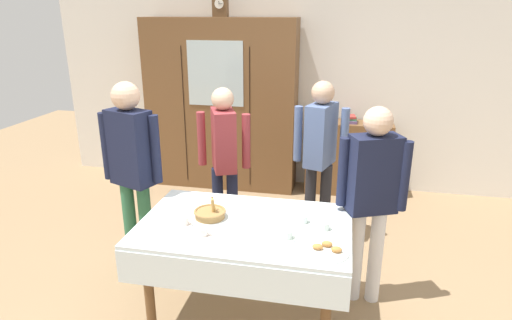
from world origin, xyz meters
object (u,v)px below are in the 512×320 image
Objects in this scene: tea_cup_near_left at (202,233)px; spoon_far_right at (184,207)px; bookshelf_low at (348,158)px; spoon_far_left at (273,214)px; bread_basket at (210,213)px; pastry_plate at (327,250)px; tea_cup_far_left at (302,220)px; person_beside_shelf at (224,152)px; spoon_mid_left at (298,212)px; person_by_cabinet at (372,189)px; tea_cup_back_edge at (324,227)px; tea_cup_front_edge at (183,222)px; wall_cabinet at (221,105)px; mantel_clock at (220,6)px; person_behind_table_left at (132,161)px; dining_table at (244,240)px; book_stack at (350,119)px; person_near_right_end at (320,147)px; tea_cup_center at (287,235)px.

spoon_far_right is at bearing 124.98° from tea_cup_near_left.
bookshelf_low is 8.78× the size of spoon_far_right.
bookshelf_low is at bearing 76.99° from spoon_far_left.
bread_basket reaches higher than pastry_plate.
person_beside_shelf is at bearing 131.03° from tea_cup_far_left.
spoon_mid_left is at bearing 106.91° from tea_cup_far_left.
person_beside_shelf is at bearing 152.46° from person_by_cabinet.
spoon_mid_left is at bearing 114.66° from pastry_plate.
tea_cup_back_edge is at bearing 97.03° from pastry_plate.
person_beside_shelf is at bearing 134.49° from spoon_mid_left.
tea_cup_back_edge is (0.80, 0.25, 0.00)m from tea_cup_near_left.
person_beside_shelf reaches higher than tea_cup_front_edge.
person_beside_shelf is at bearing 85.86° from spoon_far_right.
tea_cup_near_left is 0.29m from bread_basket.
person_beside_shelf is (0.45, -1.48, -0.13)m from wall_cabinet.
bookshelf_low is at bearing 66.94° from tea_cup_front_edge.
person_beside_shelf is (-0.86, 0.99, 0.14)m from tea_cup_far_left.
tea_cup_far_left is (1.31, -2.47, -0.28)m from wall_cabinet.
mantel_clock is at bearing 102.92° from tea_cup_near_left.
mantel_clock is 0.23× the size of bookshelf_low.
person_behind_table_left is (-1.23, 0.20, 0.27)m from spoon_far_left.
tea_cup_near_left reaches higher than spoon_mid_left.
dining_table is 12.76× the size of spoon_mid_left.
tea_cup_front_edge is at bearing -38.85° from person_behind_table_left.
book_stack is 2.61m from tea_cup_back_edge.
person_beside_shelf is 0.97× the size of person_near_right_end.
bread_basket is 0.93m from pastry_plate.
person_behind_table_left is at bearing 155.76° from bread_basket.
wall_cabinet reaches higher than person_beside_shelf.
bookshelf_low is 4.35× the size of bread_basket.
dining_table is 0.89× the size of person_behind_table_left.
wall_cabinet is 2.82m from person_by_cabinet.
bookshelf_low is 1.99m from person_beside_shelf.
book_stack is 2.89m from pastry_plate.
tea_cup_back_edge is at bearing -7.86° from spoon_far_right.
person_near_right_end is (0.69, 1.55, 0.18)m from tea_cup_near_left.
tea_cup_back_edge and tea_cup_center have the same top height.
mantel_clock is 3.10m from person_by_cabinet.
spoon_far_left is at bearing 154.82° from tea_cup_back_edge.
spoon_far_right is at bearing 172.14° from tea_cup_back_edge.
book_stack is 2.39m from spoon_mid_left.
wall_cabinet reaches higher than pastry_plate.
wall_cabinet is 1.55m from person_beside_shelf.
spoon_far_right is at bearing -23.64° from person_behind_table_left.
book_stack is at bearing 74.48° from dining_table.
dining_table is at bearing -20.35° from spoon_far_right.
mantel_clock is 0.15× the size of person_by_cabinet.
tea_cup_near_left is 0.08× the size of person_by_cabinet.
tea_cup_far_left is (-0.33, -2.52, 0.34)m from bookshelf_low.
pastry_plate reaches higher than spoon_mid_left.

